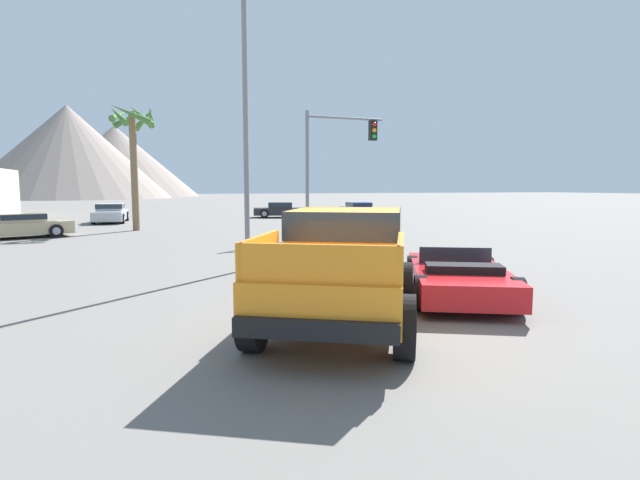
{
  "coord_description": "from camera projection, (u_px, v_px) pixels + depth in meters",
  "views": [
    {
      "loc": [
        -3.2,
        -7.63,
        2.31
      ],
      "look_at": [
        -0.16,
        0.9,
        1.34
      ],
      "focal_mm": 28.0,
      "sensor_mm": 36.0,
      "label": 1
    }
  ],
  "objects": [
    {
      "name": "street_lamp_post",
      "position": [
        245.0,
        80.0,
        13.41
      ],
      "size": [
        0.9,
        0.24,
        8.73
      ],
      "color": "slate",
      "rests_on": "ground_plane"
    },
    {
      "name": "red_convertible_car",
      "position": [
        458.0,
        277.0,
        10.46
      ],
      "size": [
        3.55,
        4.64,
        0.99
      ],
      "rotation": [
        0.0,
        0.0,
        -0.47
      ],
      "color": "red",
      "rests_on": "ground_plane"
    },
    {
      "name": "parked_car_silver",
      "position": [
        111.0,
        213.0,
        32.38
      ],
      "size": [
        2.14,
        4.62,
        1.23
      ],
      "rotation": [
        0.0,
        0.0,
        3.08
      ],
      "color": "#B7BABF",
      "rests_on": "ground_plane"
    },
    {
      "name": "parked_car_tan",
      "position": [
        19.0,
        225.0,
        22.55
      ],
      "size": [
        4.62,
        3.24,
        1.12
      ],
      "rotation": [
        0.0,
        0.0,
        1.94
      ],
      "color": "tan",
      "rests_on": "ground_plane"
    },
    {
      "name": "palm_tree_tall",
      "position": [
        134.0,
        136.0,
        25.89
      ],
      "size": [
        2.46,
        2.44,
        6.53
      ],
      "color": "brown",
      "rests_on": "ground_plane"
    },
    {
      "name": "parked_car_blue",
      "position": [
        359.0,
        210.0,
        37.81
      ],
      "size": [
        2.19,
        4.71,
        1.14
      ],
      "rotation": [
        0.0,
        0.0,
        3.04
      ],
      "color": "#334C9E",
      "rests_on": "ground_plane"
    },
    {
      "name": "parked_car_dark",
      "position": [
        281.0,
        210.0,
        37.8
      ],
      "size": [
        4.44,
        2.72,
        1.13
      ],
      "rotation": [
        0.0,
        0.0,
        4.47
      ],
      "color": "#232328",
      "rests_on": "ground_plane"
    },
    {
      "name": "traffic_light_main",
      "position": [
        337.0,
        150.0,
        22.48
      ],
      "size": [
        3.71,
        0.38,
        5.64
      ],
      "color": "slate",
      "rests_on": "ground_plane"
    },
    {
      "name": "distant_mountain_range",
      "position": [
        93.0,
        163.0,
        114.78
      ],
      "size": [
        49.93,
        68.11,
        18.64
      ],
      "color": "gray",
      "rests_on": "ground_plane"
    },
    {
      "name": "orange_pickup_truck",
      "position": [
        343.0,
        259.0,
        8.52
      ],
      "size": [
        4.15,
        5.29,
        1.9
      ],
      "rotation": [
        0.0,
        0.0,
        -0.51
      ],
      "color": "orange",
      "rests_on": "ground_plane"
    },
    {
      "name": "ground_plane",
      "position": [
        347.0,
        323.0,
        8.46
      ],
      "size": [
        320.0,
        320.0,
        0.0
      ],
      "primitive_type": "plane",
      "color": "slate"
    }
  ]
}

